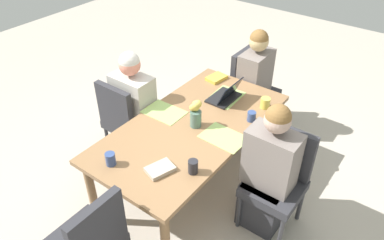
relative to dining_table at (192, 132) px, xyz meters
name	(u,v)px	position (x,y,z in m)	size (l,w,h in m)	color
ground_plane	(192,184)	(0.00, 0.00, -0.64)	(10.00, 10.00, 0.00)	#B2A899
dining_table	(192,132)	(0.00, 0.00, 0.00)	(1.85, 0.95, 0.72)	olive
chair_far_left_near	(279,176)	(-0.11, 0.80, -0.14)	(0.44, 0.44, 0.90)	#2D2D33
person_far_left_near	(268,175)	(-0.03, 0.74, -0.12)	(0.36, 0.40, 1.19)	#2D2D33
chair_near_left_mid	(126,118)	(0.06, -0.77, -0.14)	(0.44, 0.44, 0.90)	#2D2D33
person_near_left_mid	(135,114)	(-0.01, -0.71, -0.12)	(0.36, 0.40, 1.19)	#2D2D33
chair_head_left_left_far	(250,86)	(-1.21, -0.09, -0.14)	(0.44, 0.44, 0.90)	#2D2D33
person_head_left_left_far	(254,88)	(-1.15, -0.02, -0.12)	(0.40, 0.36, 1.19)	#2D2D33
chair_head_right_right_near	(90,239)	(1.21, 0.05, -0.14)	(0.44, 0.44, 0.90)	#2D2D33
flower_vase	(196,113)	(-0.01, 0.03, 0.20)	(0.10, 0.11, 0.25)	#4C6B60
placemat_far_left_near	(224,137)	(-0.01, 0.31, 0.08)	(0.36, 0.26, 0.00)	#9EBC66
placemat_near_left_mid	(164,112)	(0.00, -0.31, 0.08)	(0.36, 0.26, 0.00)	#9EBC66
placemat_head_left_left_far	(225,97)	(-0.55, -0.01, 0.08)	(0.36, 0.26, 0.00)	#9EBC66
laptop_head_left_left_far	(226,96)	(-0.51, 0.01, 0.12)	(0.32, 0.22, 0.20)	black
coffee_mug_near_left	(193,167)	(0.46, 0.35, 0.13)	(0.07, 0.07, 0.11)	#232328
coffee_mug_near_right	(252,116)	(-0.36, 0.38, 0.12)	(0.08, 0.08, 0.09)	#33477A
coffee_mug_centre_left	(265,103)	(-0.61, 0.37, 0.13)	(0.09, 0.09, 0.10)	#DBC64C
coffee_mug_centre_right	(110,159)	(0.76, -0.19, 0.13)	(0.08, 0.08, 0.10)	#33477A
book_red_cover	(216,78)	(-0.78, -0.27, 0.09)	(0.20, 0.14, 0.03)	gold
book_blue_cover	(160,169)	(0.59, 0.15, 0.09)	(0.20, 0.14, 0.03)	#B2A38E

